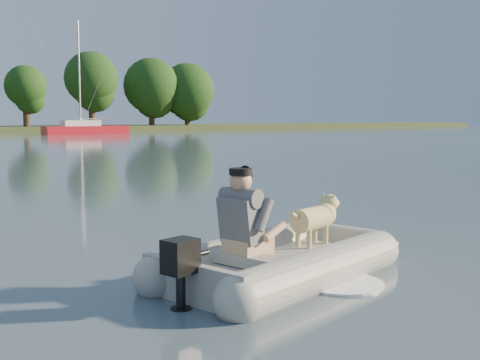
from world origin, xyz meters
TOP-DOWN VIEW (x-y plane):
  - water at (0.00, 0.00)m, footprint 160.00×160.00m
  - dinghy at (-0.72, -0.57)m, footprint 5.53×4.73m
  - man at (-1.39, -0.71)m, footprint 0.85×0.78m
  - dog at (-0.12, -0.34)m, footprint 0.97×0.57m
  - outboard_motor at (-2.29, -1.02)m, footprint 0.47×0.39m
  - sailboat at (14.28, 50.50)m, footprint 7.93×2.43m

SIDE VIEW (x-z plane):
  - water at x=0.00m, z-range 0.00..0.00m
  - outboard_motor at x=-2.29m, z-range -0.08..0.69m
  - sailboat at x=14.28m, z-range -4.96..5.92m
  - dog at x=-0.12m, z-range 0.20..0.81m
  - dinghy at x=-0.72m, z-range -0.10..1.26m
  - man at x=-1.39m, z-range 0.23..1.29m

